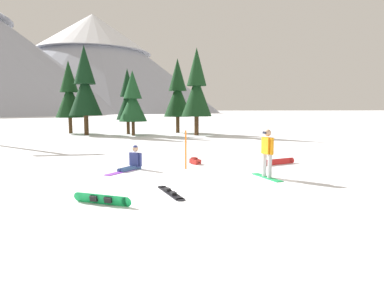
# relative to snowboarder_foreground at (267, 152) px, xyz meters

# --- Properties ---
(ground_plane) EXTENTS (800.00, 800.00, 0.00)m
(ground_plane) POSITION_rel_snowboarder_foreground_xyz_m (-2.85, -0.08, -0.90)
(ground_plane) COLOR white
(snowboarder_foreground) EXTENTS (0.59, 1.56, 1.71)m
(snowboarder_foreground) POSITION_rel_snowboarder_foreground_xyz_m (0.00, 0.00, 0.00)
(snowboarder_foreground) COLOR #19B259
(snowboarder_foreground) RESTS_ON ground_plane
(snowboarder_midground) EXTENTS (1.42, 1.55, 0.97)m
(snowboarder_midground) POSITION_rel_snowboarder_foreground_xyz_m (-4.66, 2.43, -0.57)
(snowboarder_midground) COLOR #335184
(snowboarder_midground) RESTS_ON ground_plane
(loose_snowboard_near_right) EXTENTS (0.67, 1.83, 0.09)m
(loose_snowboard_near_right) POSITION_rel_snowboarder_foreground_xyz_m (-3.59, -1.53, -0.88)
(loose_snowboard_near_right) COLOR black
(loose_snowboard_near_right) RESTS_ON ground_plane
(loose_snowboard_far_spare) EXTENTS (1.70, 0.60, 0.25)m
(loose_snowboard_far_spare) POSITION_rel_snowboarder_foreground_xyz_m (1.64, 2.54, -0.77)
(loose_snowboard_far_spare) COLOR red
(loose_snowboard_far_spare) RESTS_ON ground_plane
(loose_snowboard_near_left) EXTENTS (1.52, 0.90, 0.26)m
(loose_snowboard_near_left) POSITION_rel_snowboarder_foreground_xyz_m (-5.44, -2.33, -0.77)
(loose_snowboard_near_left) COLOR #19B259
(loose_snowboard_near_left) RESTS_ON ground_plane
(backpack_red) EXTENTS (0.51, 0.56, 0.30)m
(backpack_red) POSITION_rel_snowboarder_foreground_xyz_m (-1.95, 3.28, -0.77)
(backpack_red) COLOR red
(backpack_red) RESTS_ON ground_plane
(trail_marker_pole) EXTENTS (0.06, 0.06, 1.56)m
(trail_marker_pole) POSITION_rel_snowboarder_foreground_xyz_m (-2.54, 2.19, -0.12)
(trail_marker_pole) COLOR orange
(trail_marker_pole) RESTS_ON ground_plane
(pine_tree_leaning) EXTENTS (2.99, 2.99, 8.23)m
(pine_tree_leaning) POSITION_rel_snowboarder_foreground_xyz_m (-8.92, 21.05, 3.58)
(pine_tree_leaning) COLOR #472D19
(pine_tree_leaning) RESTS_ON ground_plane
(pine_tree_slender) EXTENTS (2.54, 2.54, 5.86)m
(pine_tree_slender) POSITION_rel_snowboarder_foreground_xyz_m (-4.62, 19.40, 2.29)
(pine_tree_slender) COLOR #472D19
(pine_tree_slender) RESTS_ON ground_plane
(pine_tree_short) EXTENTS (2.76, 2.76, 7.90)m
(pine_tree_short) POSITION_rel_snowboarder_foreground_xyz_m (1.10, 18.73, 3.40)
(pine_tree_short) COLOR #472D19
(pine_tree_short) RESTS_ON ground_plane
(pine_tree_twin) EXTENTS (2.23, 2.23, 6.26)m
(pine_tree_twin) POSITION_rel_snowboarder_foreground_xyz_m (-5.10, 21.50, 2.50)
(pine_tree_twin) COLOR #472D19
(pine_tree_twin) RESTS_ON ground_plane
(pine_tree_young) EXTENTS (2.80, 2.80, 7.42)m
(pine_tree_young) POSITION_rel_snowboarder_foreground_xyz_m (-0.16, 22.29, 3.14)
(pine_tree_young) COLOR #472D19
(pine_tree_young) RESTS_ON ground_plane
(pine_tree_broad) EXTENTS (2.69, 2.69, 7.11)m
(pine_tree_broad) POSITION_rel_snowboarder_foreground_xyz_m (-10.73, 23.31, 2.97)
(pine_tree_broad) COLOR #472D19
(pine_tree_broad) RESTS_ON ground_plane
(peak_north_spur) EXTENTS (166.75, 166.75, 63.85)m
(peak_north_spur) POSITION_rel_snowboarder_foreground_xyz_m (-29.50, 217.96, 32.46)
(peak_north_spur) COLOR #9EA3B2
(peak_north_spur) RESTS_ON ground_plane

